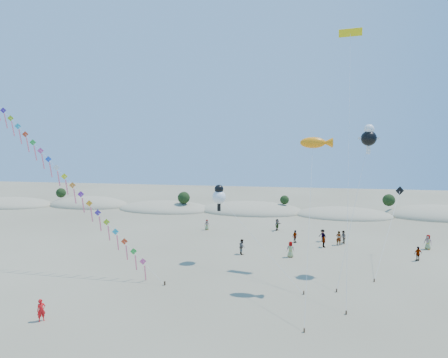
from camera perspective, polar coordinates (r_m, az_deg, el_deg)
ground at (r=25.86m, az=-5.57°, el=-24.64°), size 160.00×160.00×0.00m
dune_ridge at (r=68.02m, az=4.99°, el=-4.88°), size 145.30×11.49×5.57m
kite_train at (r=43.17m, az=-26.99°, el=4.73°), size 28.48×7.01×24.35m
fish_kite at (r=33.24m, az=13.90°, el=5.34°), size 2.74×8.78×13.35m
cartoon_kite_low at (r=39.91m, az=-0.75°, el=-2.54°), size 9.41×8.35×8.33m
cartoon_kite_high at (r=39.05m, az=21.19°, el=6.02°), size 4.44×6.78×14.59m
parafoil_kite at (r=42.43m, az=18.70°, el=19.80°), size 2.84×13.44×24.35m
dark_kite at (r=44.96m, az=24.52°, el=-4.34°), size 5.30×10.17×7.77m
flyer_foreground at (r=31.69m, az=-26.08°, el=-17.52°), size 0.68×0.71×1.64m
beachgoers at (r=48.61m, az=13.30°, el=-8.70°), size 28.97×13.08×1.78m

